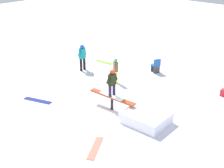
# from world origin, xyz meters

# --- Properties ---
(ground_plane) EXTENTS (60.00, 60.00, 0.00)m
(ground_plane) POSITION_xyz_m (0.00, 0.00, 0.00)
(ground_plane) COLOR white
(rail_feature) EXTENTS (2.48, 0.41, 0.67)m
(rail_feature) POSITION_xyz_m (0.00, 0.00, 0.57)
(rail_feature) COLOR black
(rail_feature) RESTS_ON ground
(snow_kicker_ramp) EXTENTS (1.88, 1.60, 0.49)m
(snow_kicker_ramp) POSITION_xyz_m (-1.88, -0.10, 0.24)
(snow_kicker_ramp) COLOR white
(snow_kicker_ramp) RESTS_ON ground
(main_rider_on_rail) EXTENTS (1.31, 0.74, 1.29)m
(main_rider_on_rail) POSITION_xyz_m (0.00, 0.00, 1.31)
(main_rider_on_rail) COLOR white
(main_rider_on_rail) RESTS_ON rail_feature
(bystander_teal) EXTENTS (0.26, 0.72, 1.60)m
(bystander_teal) POSITION_xyz_m (4.66, -2.42, 0.90)
(bystander_teal) COLOR black
(bystander_teal) RESTS_ON ground
(bystander_brown) EXTENTS (0.54, 0.34, 1.40)m
(bystander_brown) POSITION_xyz_m (1.95, -2.39, 0.78)
(bystander_brown) COLOR gold
(bystander_brown) RESTS_ON ground
(loose_snowboard_navy) EXTENTS (1.50, 0.78, 0.02)m
(loose_snowboard_navy) POSITION_xyz_m (3.24, 1.84, 0.01)
(loose_snowboard_navy) COLOR navy
(loose_snowboard_navy) RESTS_ON ground
(loose_snowboard_coral) EXTENTS (1.00, 1.41, 0.02)m
(loose_snowboard_coral) POSITION_xyz_m (-1.61, 2.65, 0.01)
(loose_snowboard_coral) COLOR #F06C55
(loose_snowboard_coral) RESTS_ON ground
(loose_snowboard_lime) EXTENTS (1.34, 0.41, 0.02)m
(loose_snowboard_lime) POSITION_xyz_m (4.69, -4.26, 0.01)
(loose_snowboard_lime) COLOR #83DF2F
(loose_snowboard_lime) RESTS_ON ground
(folding_chair) EXTENTS (0.59, 0.59, 0.88)m
(folding_chair) POSITION_xyz_m (1.22, -5.11, 0.41)
(folding_chair) COLOR #3F3F44
(folding_chair) RESTS_ON ground
(backpack_on_snow) EXTENTS (0.23, 0.31, 0.34)m
(backpack_on_snow) POSITION_xyz_m (-3.11, -4.84, 0.17)
(backpack_on_snow) COLOR red
(backpack_on_snow) RESTS_ON ground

